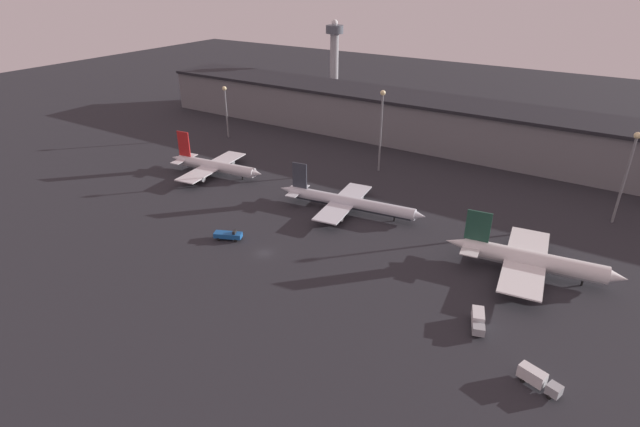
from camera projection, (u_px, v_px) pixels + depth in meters
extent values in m
plane|color=#26262B|center=(264.00, 253.00, 127.46)|extent=(600.00, 600.00, 0.00)
cube|color=slate|center=(423.00, 123.00, 202.15)|extent=(253.31, 24.24, 17.45)
cube|color=black|center=(425.00, 100.00, 197.98)|extent=(253.31, 26.24, 1.20)
cylinder|color=silver|center=(216.00, 166.00, 173.85)|extent=(31.18, 7.43, 3.42)
cylinder|color=silver|center=(216.00, 167.00, 174.12)|extent=(29.58, 6.72, 2.90)
cone|color=silver|center=(256.00, 173.00, 167.59)|extent=(4.49, 3.75, 3.25)
cone|color=silver|center=(178.00, 158.00, 180.07)|extent=(5.46, 3.55, 2.90)
cube|color=red|center=(184.00, 144.00, 176.02)|extent=(4.80, 1.02, 8.94)
cube|color=silver|center=(184.00, 159.00, 178.79)|extent=(4.86, 11.65, 0.24)
cube|color=silver|center=(212.00, 166.00, 174.63)|extent=(11.55, 32.11, 0.36)
cylinder|color=gray|center=(229.00, 162.00, 181.93)|extent=(3.97, 2.35, 1.88)
cylinder|color=gray|center=(199.00, 179.00, 167.68)|extent=(3.97, 2.35, 1.88)
cylinder|color=black|center=(243.00, 177.00, 170.84)|extent=(0.50, 0.50, 1.54)
cylinder|color=black|center=(215.00, 170.00, 176.65)|extent=(0.50, 0.50, 1.54)
cylinder|color=black|center=(211.00, 173.00, 174.44)|extent=(0.50, 0.50, 1.54)
cylinder|color=silver|center=(350.00, 202.00, 147.32)|extent=(39.59, 8.50, 3.39)
cylinder|color=#333842|center=(350.00, 204.00, 147.59)|extent=(37.56, 7.74, 2.88)
cone|color=silver|center=(419.00, 216.00, 139.45)|extent=(4.45, 3.72, 3.22)
cone|color=silver|center=(288.00, 189.00, 155.14)|extent=(5.41, 3.52, 2.88)
cube|color=#333842|center=(300.00, 175.00, 151.08)|extent=(4.75, 1.01, 7.91)
cube|color=silver|center=(298.00, 191.00, 153.68)|extent=(4.70, 10.64, 0.24)
cube|color=silver|center=(344.00, 202.00, 148.26)|extent=(11.11, 29.30, 0.36)
cylinder|color=gray|center=(357.00, 196.00, 154.82)|extent=(3.94, 2.33, 1.86)
cylinder|color=gray|center=(337.00, 218.00, 141.85)|extent=(3.94, 2.33, 1.86)
cylinder|color=black|center=(394.00, 219.00, 143.18)|extent=(0.50, 0.50, 1.52)
cylinder|color=black|center=(345.00, 207.00, 150.26)|extent=(0.50, 0.50, 1.52)
cylinder|color=black|center=(342.00, 210.00, 148.07)|extent=(0.50, 0.50, 1.52)
cylinder|color=white|center=(533.00, 260.00, 117.12)|extent=(32.13, 8.30, 4.18)
cylinder|color=#ADB2B7|center=(532.00, 262.00, 117.45)|extent=(30.47, 7.47, 3.56)
cone|color=white|center=(616.00, 277.00, 110.61)|extent=(5.50, 4.60, 3.98)
cone|color=white|center=(458.00, 243.00, 123.58)|extent=(6.69, 4.35, 3.56)
cube|color=#1E4738|center=(478.00, 226.00, 119.53)|extent=(5.86, 1.16, 7.73)
cube|color=white|center=(472.00, 245.00, 122.16)|extent=(5.67, 12.08, 0.24)
cube|color=white|center=(525.00, 260.00, 117.96)|extent=(13.34, 33.24, 0.36)
cylinder|color=gray|center=(532.00, 248.00, 125.55)|extent=(4.86, 2.88, 2.30)
cylinder|color=gray|center=(525.00, 286.00, 110.89)|extent=(4.86, 2.88, 2.30)
cylinder|color=black|center=(582.00, 282.00, 114.25)|extent=(0.50, 0.50, 1.88)
cylinder|color=black|center=(524.00, 266.00, 120.44)|extent=(0.50, 0.50, 1.88)
cylinder|color=black|center=(523.00, 273.00, 117.72)|extent=(0.50, 0.50, 1.88)
cube|color=#195199|center=(228.00, 235.00, 133.24)|extent=(7.80, 5.27, 1.30)
cube|color=black|center=(234.00, 232.00, 132.52)|extent=(1.34, 1.87, 0.80)
cylinder|color=black|center=(238.00, 237.00, 134.15)|extent=(1.07, 0.93, 0.90)
cylinder|color=black|center=(236.00, 240.00, 132.50)|extent=(1.07, 0.93, 0.90)
cylinder|color=black|center=(221.00, 236.00, 134.80)|extent=(1.07, 0.93, 0.90)
cylinder|color=black|center=(219.00, 239.00, 133.15)|extent=(1.07, 0.93, 0.90)
cube|color=#9EA3A8|center=(478.00, 330.00, 98.30)|extent=(2.95, 2.84, 1.71)
cube|color=silver|center=(478.00, 316.00, 101.61)|extent=(3.70, 5.06, 2.28)
cylinder|color=black|center=(482.00, 334.00, 98.80)|extent=(0.85, 1.04, 0.90)
cylinder|color=black|center=(473.00, 333.00, 99.18)|extent=(0.85, 1.04, 0.90)
cylinder|color=black|center=(481.00, 320.00, 102.88)|extent=(0.85, 1.04, 0.90)
cylinder|color=black|center=(472.00, 318.00, 103.25)|extent=(0.85, 1.04, 0.90)
cube|color=#9EA3A8|center=(554.00, 390.00, 84.31)|extent=(2.80, 2.69, 1.84)
cube|color=silver|center=(532.00, 375.00, 86.98)|extent=(5.09, 3.43, 2.46)
cylinder|color=black|center=(554.00, 392.00, 85.45)|extent=(1.02, 0.78, 0.90)
cylinder|color=black|center=(549.00, 397.00, 84.55)|extent=(1.02, 0.78, 0.90)
cylinder|color=black|center=(528.00, 376.00, 88.77)|extent=(1.02, 0.78, 0.90)
cylinder|color=black|center=(523.00, 380.00, 87.88)|extent=(1.02, 0.78, 0.90)
cylinder|color=slate|center=(227.00, 114.00, 208.60)|extent=(0.70, 0.70, 20.21)
sphere|color=beige|center=(224.00, 88.00, 203.82)|extent=(1.80, 1.80, 1.80)
cylinder|color=slate|center=(381.00, 134.00, 172.65)|extent=(0.70, 0.70, 27.22)
sphere|color=beige|center=(383.00, 93.00, 166.30)|extent=(1.80, 1.80, 1.80)
cylinder|color=slate|center=(624.00, 182.00, 137.25)|extent=(0.70, 0.70, 25.18)
sphere|color=beige|center=(637.00, 135.00, 131.36)|extent=(1.80, 1.80, 1.80)
cylinder|color=#99999E|center=(334.00, 68.00, 263.99)|extent=(4.40, 4.40, 34.47)
cylinder|color=#4C515B|center=(335.00, 29.00, 255.39)|extent=(9.00, 9.00, 4.00)
sphere|color=silver|center=(335.00, 23.00, 253.96)|extent=(3.20, 3.20, 3.20)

